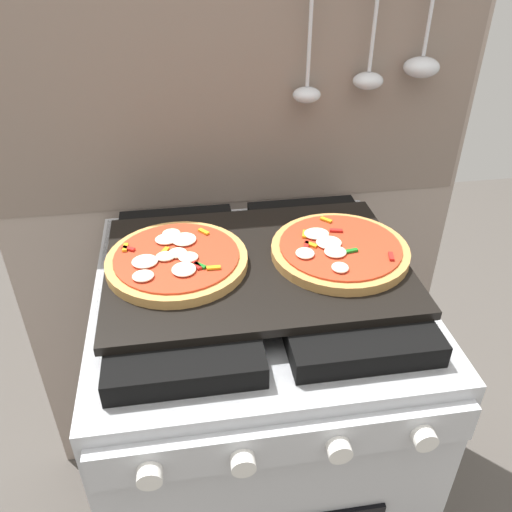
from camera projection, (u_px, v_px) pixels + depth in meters
name	position (u px, v px, depth m)	size (l,w,h in m)	color
kitchen_backsplash	(236.00, 228.00, 1.31)	(1.10, 0.09, 1.55)	gray
stove	(256.00, 428.00, 1.22)	(0.60, 0.64, 0.90)	#B7BABF
baking_tray	(256.00, 264.00, 0.97)	(0.54, 0.38, 0.02)	black
pizza_left	(176.00, 260.00, 0.94)	(0.25, 0.25, 0.03)	tan
pizza_right	(339.00, 250.00, 0.97)	(0.25, 0.25, 0.03)	#C18947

